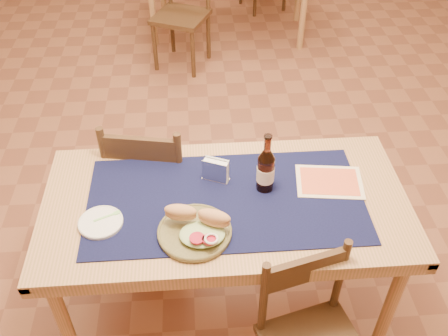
{
  "coord_description": "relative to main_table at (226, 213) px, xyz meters",
  "views": [
    {
      "loc": [
        -0.12,
        -2.33,
        2.29
      ],
      "look_at": [
        0.0,
        -0.7,
        0.85
      ],
      "focal_mm": 40.0,
      "sensor_mm": 36.0,
      "label": 1
    }
  ],
  "objects": [
    {
      "name": "main_table",
      "position": [
        0.0,
        0.0,
        0.0
      ],
      "size": [
        1.6,
        0.8,
        0.75
      ],
      "color": "tan",
      "rests_on": "ground"
    },
    {
      "name": "side_plate",
      "position": [
        -0.53,
        -0.1,
        0.1
      ],
      "size": [
        0.19,
        0.19,
        0.02
      ],
      "color": "white",
      "rests_on": "placemat"
    },
    {
      "name": "sandwich_plate",
      "position": [
        -0.13,
        -0.19,
        0.12
      ],
      "size": [
        0.3,
        0.3,
        0.12
      ],
      "color": "brown",
      "rests_on": "placemat"
    },
    {
      "name": "beer_bottle",
      "position": [
        0.18,
        0.06,
        0.2
      ],
      "size": [
        0.08,
        0.08,
        0.29
      ],
      "color": "#42190B",
      "rests_on": "placemat"
    },
    {
      "name": "fork",
      "position": [
        -0.49,
        -0.07,
        0.1
      ],
      "size": [
        0.11,
        0.06,
        0.0
      ],
      "color": "#90DF7A",
      "rests_on": "side_plate"
    },
    {
      "name": "menu_card",
      "position": [
        0.48,
        0.08,
        0.09
      ],
      "size": [
        0.32,
        0.25,
        0.01
      ],
      "color": "#F8E3BB",
      "rests_on": "placemat"
    },
    {
      "name": "placemat",
      "position": [
        0.0,
        0.0,
        0.09
      ],
      "size": [
        1.2,
        0.6,
        0.01
      ],
      "primitive_type": "cube",
      "color": "#10133B",
      "rests_on": "main_table"
    },
    {
      "name": "baseboard",
      "position": [
        0.0,
        0.8,
        -0.62
      ],
      "size": [
        6.0,
        7.0,
        0.1
      ],
      "color": "#462B19",
      "rests_on": "ground"
    },
    {
      "name": "napkin_holder",
      "position": [
        -0.04,
        0.13,
        0.14
      ],
      "size": [
        0.13,
        0.09,
        0.11
      ],
      "color": "silver",
      "rests_on": "placemat"
    },
    {
      "name": "chair_main_far",
      "position": [
        -0.35,
        0.45,
        -0.19
      ],
      "size": [
        0.49,
        0.49,
        0.92
      ],
      "color": "#462B19",
      "rests_on": "ground"
    },
    {
      "name": "chair_back_near",
      "position": [
        -0.18,
        2.57,
        -0.2
      ],
      "size": [
        0.55,
        0.55,
        0.91
      ],
      "color": "#462B19",
      "rests_on": "ground"
    }
  ]
}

